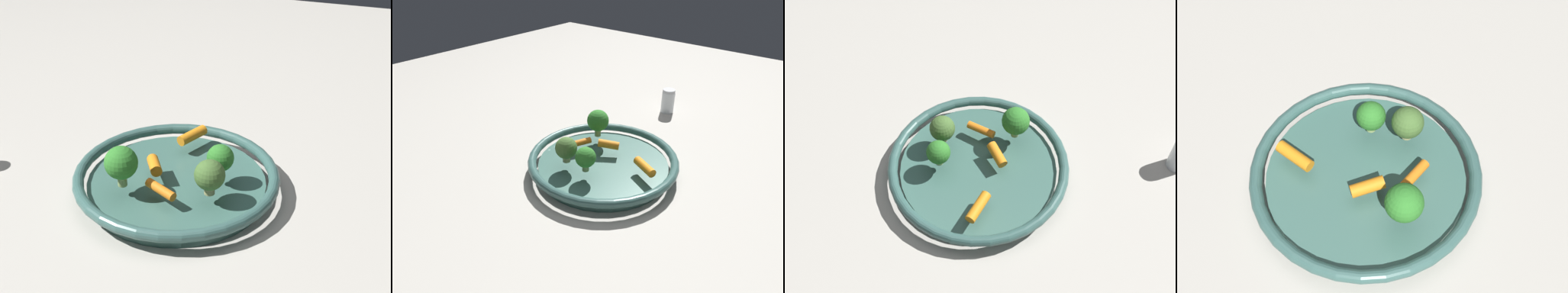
% 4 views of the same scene
% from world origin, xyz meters
% --- Properties ---
extents(ground_plane, '(2.42, 2.42, 0.00)m').
position_xyz_m(ground_plane, '(0.00, 0.00, 0.00)').
color(ground_plane, '#B7B2A8').
extents(serving_bowl, '(0.35, 0.35, 0.04)m').
position_xyz_m(serving_bowl, '(0.00, 0.00, 0.02)').
color(serving_bowl, '#3D665B').
rests_on(serving_bowl, ground_plane).
extents(baby_carrot_near_rim, '(0.04, 0.06, 0.02)m').
position_xyz_m(baby_carrot_near_rim, '(-0.01, 0.11, 0.05)').
color(baby_carrot_near_rim, orange).
rests_on(baby_carrot_near_rim, serving_bowl).
extents(baby_carrot_center, '(0.06, 0.04, 0.02)m').
position_xyz_m(baby_carrot_center, '(-0.00, -0.07, 0.05)').
color(baby_carrot_center, orange).
rests_on(baby_carrot_center, serving_bowl).
extents(baby_carrot_back, '(0.04, 0.05, 0.02)m').
position_xyz_m(baby_carrot_back, '(-0.04, -0.01, 0.05)').
color(baby_carrot_back, orange).
rests_on(baby_carrot_back, serving_bowl).
extents(broccoli_floret_mid, '(0.05, 0.05, 0.06)m').
position_xyz_m(broccoli_floret_mid, '(0.07, 0.01, 0.08)').
color(broccoli_floret_mid, '#94AC66').
rests_on(broccoli_floret_mid, serving_bowl).
extents(broccoli_floret_large, '(0.06, 0.06, 0.07)m').
position_xyz_m(broccoli_floret_large, '(-0.07, -0.07, 0.09)').
color(broccoli_floret_large, '#93AD66').
rests_on(broccoli_floret_large, serving_bowl).
extents(broccoli_floret_small, '(0.05, 0.05, 0.06)m').
position_xyz_m(broccoli_floret_small, '(0.07, -0.05, 0.08)').
color(broccoli_floret_small, tan).
rests_on(broccoli_floret_small, serving_bowl).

